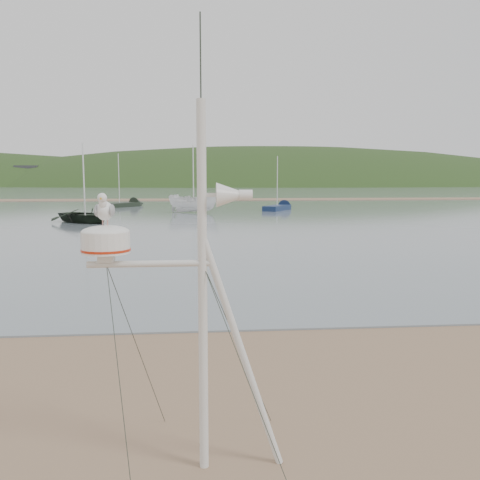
{
  "coord_description": "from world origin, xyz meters",
  "views": [
    {
      "loc": [
        1.96,
        -6.63,
        3.32
      ],
      "look_at": [
        2.63,
        1.0,
        2.38
      ],
      "focal_mm": 38.0,
      "sensor_mm": 36.0,
      "label": 1
    }
  ],
  "objects": [
    {
      "name": "water",
      "position": [
        0.0,
        132.0,
        0.02
      ],
      "size": [
        560.0,
        256.0,
        0.04
      ],
      "primitive_type": "cube",
      "color": "slate",
      "rests_on": "ground"
    },
    {
      "name": "ground",
      "position": [
        0.0,
        0.0,
        0.0
      ],
      "size": [
        560.0,
        560.0,
        0.0
      ],
      "primitive_type": "plane",
      "color": "#83644B",
      "rests_on": "ground"
    },
    {
      "name": "boat_dark",
      "position": [
        -6.15,
        31.53,
        2.55
      ],
      "size": [
        3.2,
        3.33,
        5.02
      ],
      "primitive_type": "imported",
      "rotation": [
        0.0,
        0.0,
        0.82
      ],
      "color": "black",
      "rests_on": "water"
    },
    {
      "name": "hill_ridge",
      "position": [
        18.52,
        235.0,
        -19.7
      ],
      "size": [
        620.0,
        180.0,
        80.0
      ],
      "color": "#1F3616",
      "rests_on": "ground"
    },
    {
      "name": "boat_white",
      "position": [
        1.79,
        41.55,
        2.45
      ],
      "size": [
        2.18,
        2.14,
        4.82
      ],
      "primitive_type": "imported",
      "rotation": [
        0.0,
        0.0,
        1.37
      ],
      "color": "white",
      "rests_on": "water"
    },
    {
      "name": "sailboat_dark_mid",
      "position": [
        -5.57,
        52.79,
        0.3
      ],
      "size": [
        5.09,
        6.24,
        6.51
      ],
      "color": "black",
      "rests_on": "ground"
    },
    {
      "name": "sailboat_blue_far",
      "position": [
        10.96,
        45.68,
        0.3
      ],
      "size": [
        4.23,
        5.84,
        5.92
      ],
      "color": "#15264A",
      "rests_on": "ground"
    },
    {
      "name": "far_cottages",
      "position": [
        3.0,
        196.0,
        4.0
      ],
      "size": [
        294.4,
        6.3,
        8.0
      ],
      "color": "silver",
      "rests_on": "ground"
    },
    {
      "name": "mast_rig",
      "position": [
        1.97,
        -1.16,
        1.22
      ],
      "size": [
        2.23,
        2.38,
        5.04
      ],
      "color": "silver",
      "rests_on": "ground"
    },
    {
      "name": "sandbar",
      "position": [
        0.0,
        70.0,
        0.07
      ],
      "size": [
        560.0,
        7.0,
        0.07
      ],
      "primitive_type": "cube",
      "color": "#83644B",
      "rests_on": "water"
    }
  ]
}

